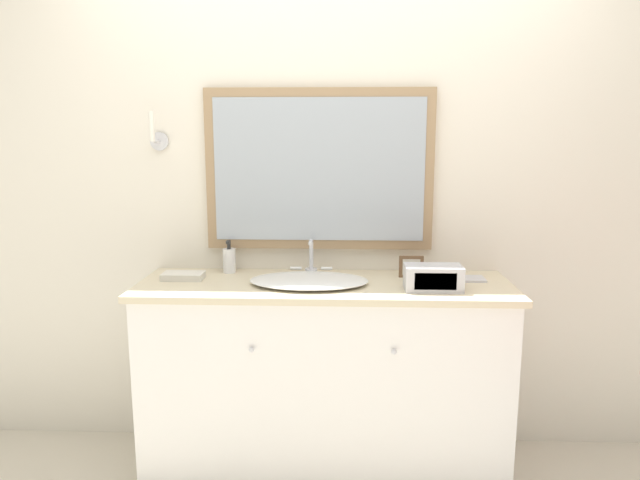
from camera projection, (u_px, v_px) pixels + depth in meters
wall_back at (326, 197)px, 2.84m from camera, size 8.00×0.18×2.55m
vanity_counter at (324, 376)px, 2.70m from camera, size 1.71×0.54×0.92m
sink_basin at (309, 280)px, 2.59m from camera, size 0.54×0.38×0.18m
soap_bottle at (229, 260)px, 2.80m from camera, size 0.06×0.06×0.16m
appliance_box at (433, 278)px, 2.49m from camera, size 0.25×0.14×0.11m
picture_frame at (411, 267)px, 2.71m from camera, size 0.12×0.01×0.10m
hand_towel_near_sink at (183, 276)px, 2.68m from camera, size 0.19×0.11×0.03m
metal_tray at (464, 279)px, 2.67m from camera, size 0.19×0.11×0.01m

